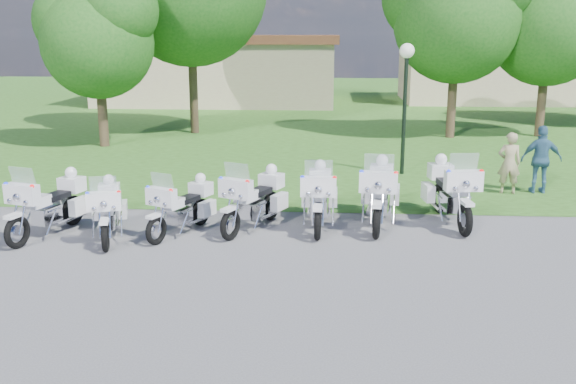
# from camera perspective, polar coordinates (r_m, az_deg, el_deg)

# --- Properties ---
(ground) EXTENTS (100.00, 100.00, 0.00)m
(ground) POSITION_cam_1_polar(r_m,az_deg,el_deg) (12.64, -0.25, -5.50)
(ground) COLOR #505055
(ground) RESTS_ON ground
(grass_lawn) EXTENTS (100.00, 48.00, 0.01)m
(grass_lawn) POSITION_cam_1_polar(r_m,az_deg,el_deg) (39.12, 2.56, 7.75)
(grass_lawn) COLOR #30591C
(grass_lawn) RESTS_ON ground
(motorcycle_0) EXTENTS (1.22, 2.35, 1.62)m
(motorcycle_0) POSITION_cam_1_polar(r_m,az_deg,el_deg) (14.57, -20.41, -0.97)
(motorcycle_0) COLOR black
(motorcycle_0) RESTS_ON ground
(motorcycle_1) EXTENTS (1.08, 2.16, 1.48)m
(motorcycle_1) POSITION_cam_1_polar(r_m,az_deg,el_deg) (13.95, -15.73, -1.48)
(motorcycle_1) COLOR black
(motorcycle_1) RESTS_ON ground
(motorcycle_2) EXTENTS (1.26, 2.03, 1.46)m
(motorcycle_2) POSITION_cam_1_polar(r_m,az_deg,el_deg) (13.94, -9.34, -1.20)
(motorcycle_2) COLOR black
(motorcycle_2) RESTS_ON ground
(motorcycle_3) EXTENTS (1.39, 2.23, 1.61)m
(motorcycle_3) POSITION_cam_1_polar(r_m,az_deg,el_deg) (14.11, -2.97, -0.58)
(motorcycle_3) COLOR black
(motorcycle_3) RESTS_ON ground
(motorcycle_4) EXTENTS (0.82, 2.47, 1.66)m
(motorcycle_4) POSITION_cam_1_polar(r_m,az_deg,el_deg) (14.27, 2.78, -0.33)
(motorcycle_4) COLOR black
(motorcycle_4) RESTS_ON ground
(motorcycle_5) EXTENTS (1.05, 2.63, 1.77)m
(motorcycle_5) POSITION_cam_1_polar(r_m,az_deg,el_deg) (14.52, 8.15, -0.02)
(motorcycle_5) COLOR black
(motorcycle_5) RESTS_ON ground
(motorcycle_6) EXTENTS (1.06, 2.60, 1.75)m
(motorcycle_6) POSITION_cam_1_polar(r_m,az_deg,el_deg) (15.00, 14.22, 0.12)
(motorcycle_6) COLOR black
(motorcycle_6) RESTS_ON ground
(lamp_post) EXTENTS (0.44, 0.44, 3.92)m
(lamp_post) POSITION_cam_1_polar(r_m,az_deg,el_deg) (19.63, 10.44, 10.13)
(lamp_post) COLOR black
(lamp_post) RESTS_ON ground
(tree_0) EXTENTS (4.83, 4.12, 6.44)m
(tree_0) POSITION_cam_1_polar(r_m,az_deg,el_deg) (25.30, -16.69, 13.49)
(tree_0) COLOR #38281C
(tree_0) RESTS_ON ground
(tree_2) EXTENTS (5.90, 5.03, 7.86)m
(tree_2) POSITION_cam_1_polar(r_m,az_deg,el_deg) (27.25, 14.73, 15.59)
(tree_2) COLOR #38281C
(tree_2) RESTS_ON ground
(tree_3) EXTENTS (5.56, 4.74, 7.41)m
(tree_3) POSITION_cam_1_polar(r_m,az_deg,el_deg) (28.76, 22.14, 14.33)
(tree_3) COLOR #38281C
(tree_3) RESTS_ON ground
(building_west) EXTENTS (14.56, 8.32, 4.10)m
(building_west) POSITION_cam_1_polar(r_m,az_deg,el_deg) (40.53, -6.04, 10.83)
(building_west) COLOR tan
(building_west) RESTS_ON ground
(building_east) EXTENTS (11.44, 7.28, 4.10)m
(building_east) POSITION_cam_1_polar(r_m,az_deg,el_deg) (43.16, 17.70, 10.45)
(building_east) COLOR tan
(building_east) RESTS_ON ground
(bystander_a) EXTENTS (0.63, 0.44, 1.66)m
(bystander_a) POSITION_cam_1_polar(r_m,az_deg,el_deg) (18.10, 19.06, 2.42)
(bystander_a) COLOR tan
(bystander_a) RESTS_ON ground
(bystander_c) EXTENTS (1.08, 0.46, 1.83)m
(bystander_c) POSITION_cam_1_polar(r_m,az_deg,el_deg) (18.47, 21.59, 2.68)
(bystander_c) COLOR #376384
(bystander_c) RESTS_ON ground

